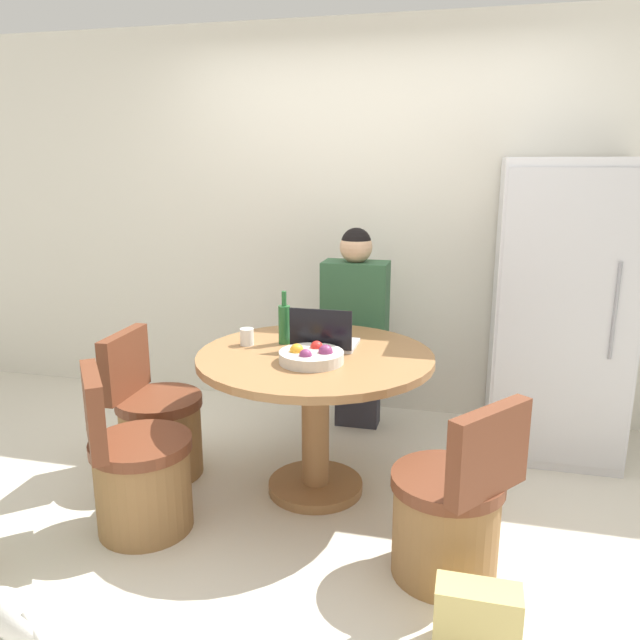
% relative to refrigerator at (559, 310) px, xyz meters
% --- Properties ---
extents(ground_plane, '(12.00, 12.00, 0.00)m').
position_rel_refrigerator_xyz_m(ground_plane, '(-1.22, -1.15, -0.87)').
color(ground_plane, beige).
extents(wall_back, '(7.00, 0.06, 2.60)m').
position_rel_refrigerator_xyz_m(wall_back, '(-1.22, 0.41, 0.43)').
color(wall_back, silver).
rests_on(wall_back, ground_plane).
extents(refrigerator, '(0.75, 0.73, 1.73)m').
position_rel_refrigerator_xyz_m(refrigerator, '(0.00, 0.00, 0.00)').
color(refrigerator, silver).
rests_on(refrigerator, ground_plane).
extents(dining_table, '(1.20, 1.20, 0.77)m').
position_rel_refrigerator_xyz_m(dining_table, '(-1.26, -0.87, -0.29)').
color(dining_table, olive).
rests_on(dining_table, ground_plane).
extents(chair_near_right_corner, '(0.54, 0.54, 0.81)m').
position_rel_refrigerator_xyz_m(chair_near_right_corner, '(-0.54, -1.42, -0.59)').
color(chair_near_right_corner, olive).
rests_on(chair_near_right_corner, ground_plane).
extents(chair_near_left_corner, '(0.54, 0.54, 0.81)m').
position_rel_refrigerator_xyz_m(chair_near_left_corner, '(-1.97, -1.42, -0.59)').
color(chair_near_left_corner, olive).
rests_on(chair_near_left_corner, ground_plane).
extents(chair_left_side, '(0.47, 0.47, 0.81)m').
position_rel_refrigerator_xyz_m(chair_left_side, '(-2.16, -0.89, -0.59)').
color(chair_left_side, olive).
rests_on(chair_left_side, ground_plane).
extents(person_seated, '(0.40, 0.37, 1.32)m').
position_rel_refrigerator_xyz_m(person_seated, '(-1.20, -0.05, -0.14)').
color(person_seated, '#2D2D38').
rests_on(person_seated, ground_plane).
extents(laptop, '(0.32, 0.25, 0.22)m').
position_rel_refrigerator_xyz_m(laptop, '(-1.24, -0.76, -0.06)').
color(laptop, '#B7B7BC').
rests_on(laptop, dining_table).
extents(fruit_bowl, '(0.31, 0.31, 0.09)m').
position_rel_refrigerator_xyz_m(fruit_bowl, '(-1.24, -1.02, -0.07)').
color(fruit_bowl, beige).
rests_on(fruit_bowl, dining_table).
extents(coffee_cup, '(0.07, 0.07, 0.09)m').
position_rel_refrigerator_xyz_m(coffee_cup, '(-1.65, -0.81, -0.06)').
color(coffee_cup, white).
rests_on(coffee_cup, dining_table).
extents(bottle, '(0.06, 0.06, 0.28)m').
position_rel_refrigerator_xyz_m(bottle, '(-1.46, -0.73, 0.01)').
color(bottle, '#23602D').
rests_on(bottle, dining_table).
extents(cat, '(0.47, 0.28, 0.16)m').
position_rel_refrigerator_xyz_m(cat, '(-2.09, -2.16, -0.78)').
color(cat, white).
rests_on(cat, ground_plane).
extents(handbag, '(0.30, 0.14, 0.26)m').
position_rel_refrigerator_xyz_m(handbag, '(-0.42, -1.83, -0.74)').
color(handbag, tan).
rests_on(handbag, ground_plane).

